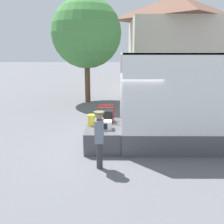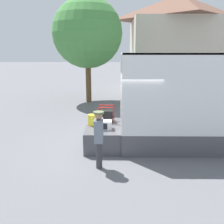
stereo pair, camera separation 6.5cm
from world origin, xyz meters
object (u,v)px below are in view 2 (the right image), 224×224
object	(u,v)px
orange_bucket	(92,120)
street_tree	(87,33)
microwave	(104,125)
portable_generator	(107,116)
worker_person	(99,134)

from	to	relation	value
orange_bucket	street_tree	distance (m)	8.92
microwave	orange_bucket	xyz separation A→B (m)	(-0.47, 0.44, 0.05)
microwave	portable_generator	bearing A→B (deg)	85.90
microwave	portable_generator	size ratio (longest dim) A/B	0.85
orange_bucket	worker_person	xyz separation A→B (m)	(0.39, -1.93, 0.11)
portable_generator	orange_bucket	distance (m)	0.72
worker_person	portable_generator	bearing A→B (deg)	86.47
microwave	worker_person	xyz separation A→B (m)	(-0.08, -1.49, 0.17)
portable_generator	worker_person	xyz separation A→B (m)	(-0.15, -2.41, 0.08)
microwave	worker_person	distance (m)	1.50
microwave	orange_bucket	bearing A→B (deg)	136.89
portable_generator	orange_bucket	bearing A→B (deg)	-138.23
worker_person	street_tree	size ratio (longest dim) A/B	0.25
microwave	orange_bucket	distance (m)	0.65
orange_bucket	worker_person	world-z (taller)	worker_person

